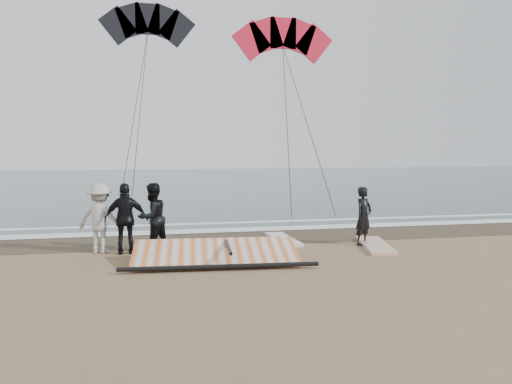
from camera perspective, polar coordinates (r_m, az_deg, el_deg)
ground at (r=11.93m, az=3.21°, el=-8.90°), size 120.00×120.00×0.00m
sea at (r=44.38m, az=-7.87°, el=1.21°), size 120.00×54.00×0.02m
wet_sand at (r=16.22m, az=-0.92°, el=-5.17°), size 120.00×2.80×0.01m
foam_near at (r=17.58m, az=-1.78°, el=-4.31°), size 120.00×0.90×0.01m
foam_far at (r=19.23m, az=-2.66°, el=-3.52°), size 120.00×0.45×0.01m
man_main at (r=15.14m, az=12.20°, el=-2.70°), size 0.76×0.68×1.74m
board_white at (r=15.02m, az=13.49°, el=-5.95°), size 1.29×2.63×0.10m
board_cream at (r=15.63m, az=3.10°, el=-5.41°), size 0.68×2.24×0.09m
trio_cluster at (r=14.17m, az=-14.89°, el=-2.90°), size 2.69×1.21×1.93m
sail_rig at (r=12.67m, az=-4.99°, el=-7.18°), size 4.71×2.05×0.52m
kite_red at (r=33.99m, az=3.10°, el=16.70°), size 7.58×6.10×15.31m
kite_dark at (r=35.15m, az=-12.29°, el=17.89°), size 6.86×5.44×14.99m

